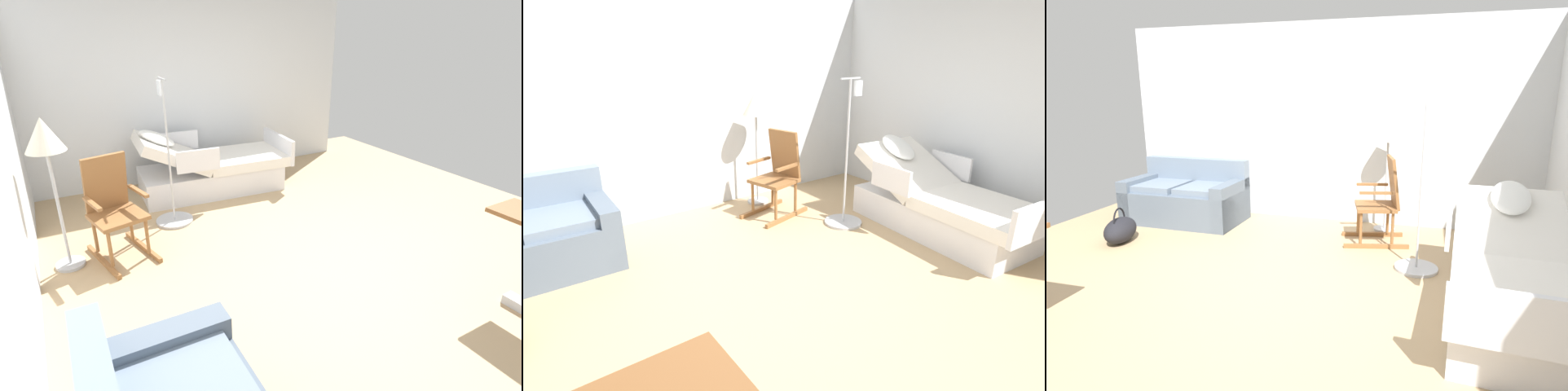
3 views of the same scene
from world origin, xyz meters
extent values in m
plane|color=tan|center=(0.00, 0.00, 0.00)|extent=(7.01, 7.01, 0.00)
cube|color=silver|center=(0.00, 2.46, 1.35)|extent=(5.81, 0.10, 2.70)
cube|color=silver|center=(2.07, 0.14, 0.17)|extent=(1.03, 2.00, 0.35)
cube|color=white|center=(2.03, -0.33, 0.42)|extent=(1.00, 1.22, 0.14)
cube|color=white|center=(2.12, 0.67, 0.62)|extent=(0.98, 0.99, 0.53)
ellipsoid|color=white|center=(2.13, 0.84, 0.84)|extent=(0.38, 0.52, 0.33)
cube|color=silver|center=(1.59, 0.48, 0.63)|extent=(0.08, 0.56, 0.28)
cube|color=silver|center=(1.99, -0.93, 0.53)|extent=(0.95, 0.13, 0.36)
cylinder|color=black|center=(1.78, 0.96, 0.05)|extent=(0.10, 0.10, 0.10)
cylinder|color=black|center=(2.50, 0.90, 0.05)|extent=(0.10, 0.10, 0.10)
cylinder|color=black|center=(1.65, -0.63, 0.05)|extent=(0.10, 0.10, 0.10)
cube|color=slate|center=(-1.86, 1.78, 0.23)|extent=(1.61, 0.87, 0.45)
cube|color=slate|center=(-2.23, 1.75, 0.49)|extent=(0.68, 0.66, 0.10)
cube|color=slate|center=(-1.49, 1.73, 0.49)|extent=(0.68, 0.66, 0.10)
cube|color=slate|center=(-1.85, 2.12, 0.65)|extent=(1.60, 0.18, 0.40)
cube|color=slate|center=(-2.57, 1.79, 0.30)|extent=(0.19, 0.85, 0.60)
cube|color=slate|center=(-1.15, 1.77, 0.30)|extent=(0.19, 0.85, 0.60)
cube|color=brown|center=(0.77, 1.84, 0.03)|extent=(0.75, 0.21, 0.05)
cube|color=brown|center=(0.87, 1.42, 0.03)|extent=(0.75, 0.21, 0.05)
cylinder|color=brown|center=(0.68, 1.40, 0.25)|extent=(0.04, 0.04, 0.40)
cylinder|color=brown|center=(0.59, 1.77, 0.25)|extent=(0.04, 0.04, 0.40)
cylinder|color=brown|center=(1.04, 1.48, 0.25)|extent=(0.04, 0.04, 0.40)
cylinder|color=brown|center=(0.95, 1.86, 0.25)|extent=(0.04, 0.04, 0.40)
cube|color=brown|center=(0.82, 1.63, 0.45)|extent=(0.56, 0.57, 0.04)
cube|color=brown|center=(1.01, 1.67, 0.75)|extent=(0.22, 0.45, 0.60)
cube|color=brown|center=(0.85, 1.40, 0.67)|extent=(0.39, 0.13, 0.03)
cube|color=brown|center=(0.75, 1.85, 0.67)|extent=(0.39, 0.13, 0.03)
cylinder|color=#B2B5BA|center=(0.89, 2.13, 0.01)|extent=(0.28, 0.28, 0.03)
cylinder|color=#B2B5BA|center=(0.89, 2.13, 0.60)|extent=(0.03, 0.03, 1.15)
cone|color=silver|center=(0.89, 2.13, 1.33)|extent=(0.34, 0.34, 0.30)
ellipsoid|color=black|center=(-2.15, 0.79, 0.15)|extent=(0.46, 0.63, 0.30)
torus|color=black|center=(-2.15, 0.79, 0.28)|extent=(0.10, 0.29, 0.30)
cylinder|color=#B2B5BA|center=(1.33, 0.92, 0.01)|extent=(0.44, 0.44, 0.03)
cylinder|color=#B2B5BA|center=(1.33, 0.92, 0.85)|extent=(0.02, 0.02, 1.65)
cube|color=#B2B5BA|center=(1.33, 0.92, 1.68)|extent=(0.28, 0.02, 0.02)
cube|color=white|center=(1.45, 0.92, 1.57)|extent=(0.09, 0.04, 0.16)
camera|label=1|loc=(-2.99, 2.11, 2.20)|focal=27.62mm
camera|label=2|loc=(-1.87, -2.27, 1.99)|focal=28.01mm
camera|label=3|loc=(1.34, -3.22, 1.76)|focal=28.69mm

